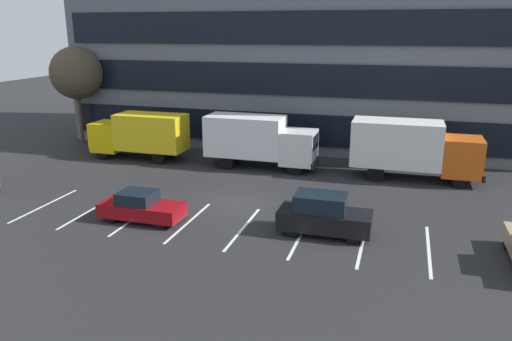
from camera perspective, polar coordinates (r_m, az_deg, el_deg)
The scene contains 9 objects.
ground_plane at distance 27.03m, azimuth -2.26°, elevation -3.84°, with size 120.00×120.00×0.00m, color #262628.
office_building at distance 42.83m, azimuth 5.73°, elevation 18.13°, with size 36.49×13.15×21.60m.
lot_markings at distance 24.27m, azimuth -4.67°, elevation -6.25°, with size 19.74×5.40×0.01m.
box_truck_white at distance 33.49m, azimuth 0.33°, elevation 3.60°, with size 7.56×2.50×3.50m.
box_truck_orange at distance 32.34m, azimuth 17.52°, elevation 2.56°, with size 7.89×2.61×3.66m.
box_truck_yellow_all at distance 36.78m, azimuth -13.12°, elevation 4.14°, with size 7.13×2.36×3.31m.
suv_black at distance 23.11m, azimuth 7.74°, elevation -5.07°, with size 4.23×1.79×1.91m.
sedan_maroon at distance 25.20m, azimuth -13.05°, elevation -4.08°, with size 4.12×1.72×1.48m.
bare_tree at distance 42.93m, azimuth -19.89°, elevation 10.44°, with size 4.15×4.15×7.78m.
Camera 1 is at (8.27, -24.04, 9.19)m, focal length 34.92 mm.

